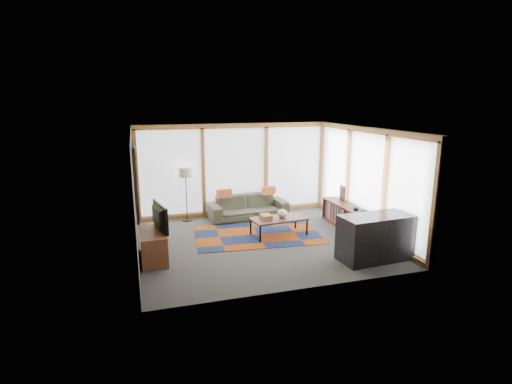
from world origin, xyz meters
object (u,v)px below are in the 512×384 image
object	(u,v)px
floor_lamp	(186,194)
bar_counter	(375,238)
coffee_table	(279,227)
television	(156,217)
tv_console	(154,245)
bookshelf	(351,219)
sofa	(248,207)

from	to	relation	value
floor_lamp	bar_counter	xyz separation A→B (m)	(3.37, -3.86, -0.27)
coffee_table	television	bearing A→B (deg)	-167.81
bar_counter	tv_console	bearing A→B (deg)	158.64
floor_lamp	bookshelf	size ratio (longest dim) A/B	0.62
floor_lamp	bookshelf	world-z (taller)	floor_lamp
floor_lamp	bookshelf	distance (m)	4.40
coffee_table	television	world-z (taller)	television
floor_lamp	television	xyz separation A→B (m)	(-0.93, -2.50, 0.15)
bookshelf	television	xyz separation A→B (m)	(-4.80, -0.46, 0.59)
sofa	floor_lamp	size ratio (longest dim) A/B	1.47
floor_lamp	tv_console	xyz separation A→B (m)	(-1.01, -2.51, -0.43)
coffee_table	bookshelf	distance (m)	1.89
floor_lamp	coffee_table	xyz separation A→B (m)	(1.98, -1.87, -0.52)
coffee_table	television	distance (m)	3.06
sofa	tv_console	bearing A→B (deg)	-142.20
television	bar_counter	bearing A→B (deg)	-119.05
tv_console	sofa	bearing A→B (deg)	40.53
sofa	bar_counter	world-z (taller)	bar_counter
coffee_table	bar_counter	world-z (taller)	bar_counter
sofa	bar_counter	xyz separation A→B (m)	(1.70, -3.64, 0.15)
floor_lamp	tv_console	bearing A→B (deg)	-111.89
floor_lamp	coffee_table	size ratio (longest dim) A/B	1.12
sofa	television	xyz separation A→B (m)	(-2.60, -2.29, 0.57)
bookshelf	sofa	bearing A→B (deg)	140.30
television	bar_counter	world-z (taller)	television
tv_console	television	distance (m)	0.59
sofa	coffee_table	world-z (taller)	sofa
tv_console	bookshelf	bearing A→B (deg)	5.45
sofa	coffee_table	bearing A→B (deg)	-82.01
bookshelf	tv_console	distance (m)	4.90
sofa	floor_lamp	distance (m)	1.74
bookshelf	tv_console	xyz separation A→B (m)	(-4.87, -0.47, 0.01)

